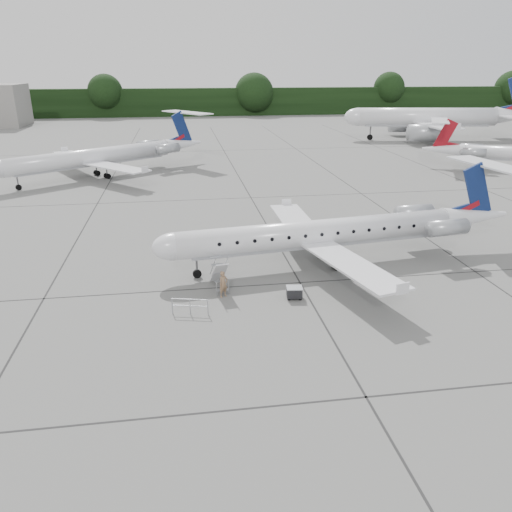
{
  "coord_description": "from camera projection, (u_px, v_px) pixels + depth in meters",
  "views": [
    {
      "loc": [
        -11.94,
        -27.75,
        14.16
      ],
      "look_at": [
        -7.26,
        2.98,
        2.3
      ],
      "focal_mm": 35.0,
      "sensor_mm": 36.0,
      "label": 1
    }
  ],
  "objects": [
    {
      "name": "treeline",
      "position": [
        217.0,
        102.0,
        151.01
      ],
      "size": [
        260.0,
        4.0,
        8.0
      ],
      "primitive_type": "cube",
      "color": "black",
      "rests_on": "ground"
    },
    {
      "name": "passenger",
      "position": [
        223.0,
        284.0,
        32.42
      ],
      "size": [
        0.77,
        0.69,
        1.77
      ],
      "primitive_type": "imported",
      "rotation": [
        0.0,
        0.0,
        0.52
      ],
      "color": "#826347",
      "rests_on": "ground"
    },
    {
      "name": "ground",
      "position": [
        373.0,
        299.0,
        32.36
      ],
      "size": [
        320.0,
        320.0,
        0.0
      ],
      "primitive_type": "plane",
      "color": "slate",
      "rests_on": "ground"
    },
    {
      "name": "airstair",
      "position": [
        219.0,
        273.0,
        33.54
      ],
      "size": [
        1.15,
        2.46,
        2.2
      ],
      "primitive_type": null,
      "rotation": [
        0.0,
        0.0,
        0.13
      ],
      "color": "silver",
      "rests_on": "ground"
    },
    {
      "name": "baggage_cart",
      "position": [
        294.0,
        292.0,
        32.33
      ],
      "size": [
        1.07,
        0.91,
        0.85
      ],
      "primitive_type": null,
      "rotation": [
        0.0,
        0.0,
        -0.12
      ],
      "color": "black",
      "rests_on": "ground"
    },
    {
      "name": "bg_regional_left",
      "position": [
        92.0,
        149.0,
        65.97
      ],
      "size": [
        36.81,
        34.94,
        7.84
      ],
      "primitive_type": null,
      "rotation": [
        0.0,
        0.0,
        0.63
      ],
      "color": "silver",
      "rests_on": "ground"
    },
    {
      "name": "bg_narrowbody",
      "position": [
        428.0,
        108.0,
        99.79
      ],
      "size": [
        38.75,
        30.44,
        12.69
      ],
      "primitive_type": null,
      "rotation": [
        0.0,
        0.0,
        -0.15
      ],
      "color": "silver",
      "rests_on": "ground"
    },
    {
      "name": "safety_railing",
      "position": [
        190.0,
        307.0,
        30.24
      ],
      "size": [
        2.16,
        0.6,
        1.0
      ],
      "primitive_type": null,
      "rotation": [
        0.0,
        0.0,
        -0.24
      ],
      "color": "#969A9F",
      "rests_on": "ground"
    },
    {
      "name": "main_regional_jet",
      "position": [
        319.0,
        220.0,
        36.77
      ],
      "size": [
        29.76,
        23.15,
        7.03
      ],
      "primitive_type": null,
      "rotation": [
        0.0,
        0.0,
        0.13
      ],
      "color": "silver",
      "rests_on": "ground"
    }
  ]
}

